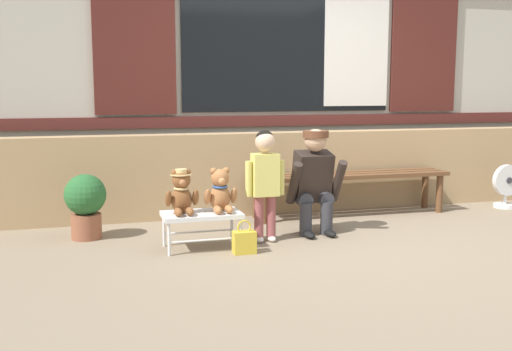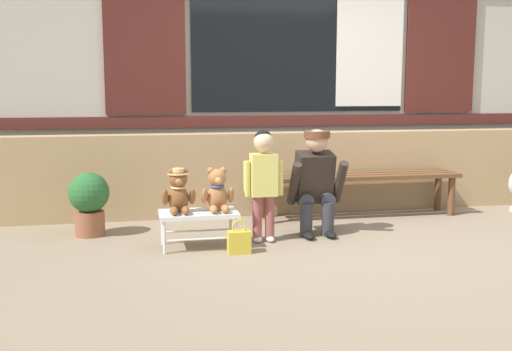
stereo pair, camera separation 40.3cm
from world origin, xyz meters
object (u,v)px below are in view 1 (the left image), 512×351
at_px(child_standing, 265,173).
at_px(potted_plant, 85,202).
at_px(floor_fan, 507,186).
at_px(adult_crouching, 314,181).
at_px(teddy_bear_with_hat, 182,193).
at_px(handbag_on_ground, 244,242).
at_px(wooden_bench_long, 350,180).
at_px(small_display_bench, 202,217).
at_px(teddy_bear_plain, 220,192).

distance_m(child_standing, potted_plant, 1.59).
bearing_deg(floor_fan, child_standing, -167.15).
bearing_deg(floor_fan, adult_crouching, -168.30).
distance_m(teddy_bear_with_hat, handbag_on_ground, 0.64).
distance_m(wooden_bench_long, small_display_bench, 1.95).
distance_m(adult_crouching, floor_fan, 2.53).
xyz_separation_m(wooden_bench_long, floor_fan, (1.82, -0.13, -0.13)).
distance_m(adult_crouching, potted_plant, 2.03).
xyz_separation_m(teddy_bear_with_hat, teddy_bear_plain, (0.32, -0.00, -0.01)).
distance_m(wooden_bench_long, adult_crouching, 0.92).
bearing_deg(small_display_bench, teddy_bear_with_hat, 179.23).
xyz_separation_m(teddy_bear_plain, child_standing, (0.40, 0.07, 0.13)).
bearing_deg(teddy_bear_with_hat, small_display_bench, -0.77).
distance_m(wooden_bench_long, teddy_bear_plain, 1.81).
height_order(child_standing, adult_crouching, child_standing).
distance_m(child_standing, handbag_on_ground, 0.65).
bearing_deg(child_standing, teddy_bear_plain, -169.58).
height_order(teddy_bear_with_hat, potted_plant, teddy_bear_with_hat).
xyz_separation_m(small_display_bench, handbag_on_ground, (0.29, -0.25, -0.17)).
height_order(potted_plant, floor_fan, potted_plant).
bearing_deg(child_standing, adult_crouching, 18.24).
bearing_deg(floor_fan, handbag_on_ground, -162.89).
relative_size(teddy_bear_with_hat, adult_crouching, 0.38).
relative_size(handbag_on_ground, floor_fan, 0.57).
height_order(adult_crouching, handbag_on_ground, adult_crouching).
bearing_deg(wooden_bench_long, small_display_bench, -152.95).
xyz_separation_m(wooden_bench_long, adult_crouching, (-0.65, -0.64, 0.11)).
bearing_deg(child_standing, teddy_bear_with_hat, -174.19).
height_order(small_display_bench, adult_crouching, adult_crouching).
bearing_deg(teddy_bear_with_hat, child_standing, 5.81).
relative_size(small_display_bench, child_standing, 0.67).
distance_m(teddy_bear_plain, potted_plant, 1.23).
relative_size(wooden_bench_long, teddy_bear_plain, 5.78).
bearing_deg(teddy_bear_with_hat, handbag_on_ground, -28.53).
distance_m(teddy_bear_plain, adult_crouching, 0.95).
relative_size(teddy_bear_plain, adult_crouching, 0.38).
height_order(child_standing, handbag_on_ground, child_standing).
relative_size(teddy_bear_plain, floor_fan, 0.76).
bearing_deg(adult_crouching, potted_plant, 169.75).
height_order(teddy_bear_with_hat, teddy_bear_plain, same).
height_order(small_display_bench, teddy_bear_plain, teddy_bear_plain).
bearing_deg(teddy_bear_plain, handbag_on_ground, -61.32).
bearing_deg(wooden_bench_long, adult_crouching, -135.55).
bearing_deg(adult_crouching, wooden_bench_long, 44.45).
height_order(wooden_bench_long, teddy_bear_plain, teddy_bear_plain).
relative_size(teddy_bear_with_hat, child_standing, 0.38).
xyz_separation_m(child_standing, floor_fan, (2.99, 0.68, -0.35)).
xyz_separation_m(teddy_bear_with_hat, floor_fan, (3.71, 0.76, -0.23)).
relative_size(teddy_bear_plain, potted_plant, 0.64).
bearing_deg(adult_crouching, floor_fan, 11.70).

